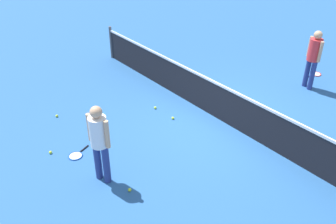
{
  "coord_description": "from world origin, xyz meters",
  "views": [
    {
      "loc": [
        5.28,
        -6.01,
        5.12
      ],
      "look_at": [
        0.04,
        -1.7,
        0.9
      ],
      "focal_mm": 40.02,
      "sensor_mm": 36.0,
      "label": 1
    }
  ],
  "objects_px": {
    "tennis_ball_stray_left": "(57,116)",
    "tennis_ball_near_player": "(155,108)",
    "tennis_ball_by_net": "(173,118)",
    "tennis_ball_baseline": "(130,190)",
    "tennis_ball_stray_right": "(50,152)",
    "tennis_racket_near_player": "(76,155)",
    "player_near_side": "(99,138)",
    "player_far_side": "(314,55)",
    "tennis_racket_far_player": "(315,74)"
  },
  "relations": [
    {
      "from": "tennis_ball_baseline",
      "to": "tennis_ball_stray_right",
      "type": "relative_size",
      "value": 1.0
    },
    {
      "from": "tennis_ball_near_player",
      "to": "tennis_ball_stray_left",
      "type": "relative_size",
      "value": 1.0
    },
    {
      "from": "player_far_side",
      "to": "tennis_ball_by_net",
      "type": "bearing_deg",
      "value": -105.86
    },
    {
      "from": "tennis_racket_near_player",
      "to": "tennis_ball_stray_right",
      "type": "height_order",
      "value": "tennis_ball_stray_right"
    },
    {
      "from": "tennis_racket_near_player",
      "to": "tennis_ball_stray_left",
      "type": "xyz_separation_m",
      "value": [
        -1.73,
        0.36,
        0.02
      ]
    },
    {
      "from": "tennis_ball_baseline",
      "to": "tennis_racket_far_player",
      "type": "bearing_deg",
      "value": 94.48
    },
    {
      "from": "tennis_ball_baseline",
      "to": "tennis_ball_stray_right",
      "type": "distance_m",
      "value": 2.18
    },
    {
      "from": "tennis_ball_near_player",
      "to": "tennis_ball_stray_left",
      "type": "bearing_deg",
      "value": -120.31
    },
    {
      "from": "player_near_side",
      "to": "tennis_ball_by_net",
      "type": "height_order",
      "value": "player_near_side"
    },
    {
      "from": "player_near_side",
      "to": "tennis_ball_stray_right",
      "type": "relative_size",
      "value": 25.76
    },
    {
      "from": "tennis_racket_near_player",
      "to": "tennis_ball_stray_right",
      "type": "xyz_separation_m",
      "value": [
        -0.42,
        -0.4,
        0.02
      ]
    },
    {
      "from": "tennis_ball_stray_left",
      "to": "player_near_side",
      "type": "bearing_deg",
      "value": -5.96
    },
    {
      "from": "tennis_ball_baseline",
      "to": "tennis_ball_stray_left",
      "type": "height_order",
      "value": "same"
    },
    {
      "from": "tennis_racket_near_player",
      "to": "tennis_ball_baseline",
      "type": "relative_size",
      "value": 9.17
    },
    {
      "from": "tennis_racket_near_player",
      "to": "tennis_ball_by_net",
      "type": "height_order",
      "value": "tennis_ball_by_net"
    },
    {
      "from": "tennis_racket_near_player",
      "to": "tennis_ball_stray_left",
      "type": "relative_size",
      "value": 9.17
    },
    {
      "from": "player_far_side",
      "to": "tennis_ball_stray_right",
      "type": "bearing_deg",
      "value": -104.35
    },
    {
      "from": "tennis_ball_stray_left",
      "to": "tennis_ball_near_player",
      "type": "bearing_deg",
      "value": 59.69
    },
    {
      "from": "player_far_side",
      "to": "tennis_racket_far_player",
      "type": "relative_size",
      "value": 2.86
    },
    {
      "from": "player_near_side",
      "to": "tennis_ball_near_player",
      "type": "relative_size",
      "value": 25.76
    },
    {
      "from": "tennis_ball_near_player",
      "to": "tennis_ball_stray_right",
      "type": "xyz_separation_m",
      "value": [
        0.04,
        -2.94,
        0.0
      ]
    },
    {
      "from": "player_far_side",
      "to": "tennis_ball_stray_left",
      "type": "bearing_deg",
      "value": -116.29
    },
    {
      "from": "tennis_ball_baseline",
      "to": "tennis_ball_stray_left",
      "type": "bearing_deg",
      "value": 178.57
    },
    {
      "from": "tennis_racket_far_player",
      "to": "tennis_ball_baseline",
      "type": "relative_size",
      "value": 9.02
    },
    {
      "from": "player_far_side",
      "to": "tennis_racket_near_player",
      "type": "distance_m",
      "value": 6.88
    },
    {
      "from": "player_far_side",
      "to": "player_near_side",
      "type": "bearing_deg",
      "value": -93.03
    },
    {
      "from": "player_near_side",
      "to": "tennis_ball_stray_left",
      "type": "bearing_deg",
      "value": 174.04
    },
    {
      "from": "tennis_racket_far_player",
      "to": "tennis_ball_stray_right",
      "type": "height_order",
      "value": "tennis_ball_stray_right"
    },
    {
      "from": "tennis_ball_by_net",
      "to": "tennis_ball_near_player",
      "type": "bearing_deg",
      "value": -177.14
    },
    {
      "from": "tennis_ball_near_player",
      "to": "tennis_ball_by_net",
      "type": "height_order",
      "value": "same"
    },
    {
      "from": "player_near_side",
      "to": "tennis_ball_near_player",
      "type": "height_order",
      "value": "player_near_side"
    },
    {
      "from": "tennis_racket_far_player",
      "to": "tennis_ball_by_net",
      "type": "relative_size",
      "value": 9.02
    },
    {
      "from": "tennis_ball_near_player",
      "to": "tennis_ball_baseline",
      "type": "xyz_separation_m",
      "value": [
        2.11,
        -2.26,
        0.0
      ]
    },
    {
      "from": "player_near_side",
      "to": "tennis_ball_stray_right",
      "type": "xyz_separation_m",
      "value": [
        -1.46,
        -0.47,
        -0.98
      ]
    },
    {
      "from": "tennis_ball_by_net",
      "to": "tennis_ball_baseline",
      "type": "distance_m",
      "value": 2.7
    },
    {
      "from": "player_far_side",
      "to": "tennis_ball_by_net",
      "type": "height_order",
      "value": "player_far_side"
    },
    {
      "from": "tennis_ball_near_player",
      "to": "tennis_ball_by_net",
      "type": "bearing_deg",
      "value": 2.86
    },
    {
      "from": "player_far_side",
      "to": "tennis_racket_far_player",
      "type": "height_order",
      "value": "player_far_side"
    },
    {
      "from": "tennis_racket_far_player",
      "to": "tennis_ball_by_net",
      "type": "bearing_deg",
      "value": -99.65
    },
    {
      "from": "player_far_side",
      "to": "tennis_racket_far_player",
      "type": "bearing_deg",
      "value": 108.08
    },
    {
      "from": "tennis_ball_stray_left",
      "to": "tennis_ball_stray_right",
      "type": "xyz_separation_m",
      "value": [
        1.31,
        -0.76,
        0.0
      ]
    },
    {
      "from": "player_far_side",
      "to": "tennis_ball_stray_right",
      "type": "height_order",
      "value": "player_far_side"
    },
    {
      "from": "player_near_side",
      "to": "tennis_racket_near_player",
      "type": "relative_size",
      "value": 2.81
    },
    {
      "from": "tennis_racket_far_player",
      "to": "tennis_ball_by_net",
      "type": "height_order",
      "value": "tennis_ball_by_net"
    },
    {
      "from": "player_near_side",
      "to": "tennis_ball_baseline",
      "type": "height_order",
      "value": "player_near_side"
    },
    {
      "from": "player_near_side",
      "to": "tennis_racket_far_player",
      "type": "height_order",
      "value": "player_near_side"
    },
    {
      "from": "tennis_ball_stray_left",
      "to": "tennis_ball_stray_right",
      "type": "bearing_deg",
      "value": -30.31
    },
    {
      "from": "tennis_racket_far_player",
      "to": "tennis_ball_baseline",
      "type": "height_order",
      "value": "tennis_ball_baseline"
    },
    {
      "from": "tennis_ball_stray_left",
      "to": "tennis_ball_by_net",
      "type": "bearing_deg",
      "value": 48.55
    },
    {
      "from": "player_near_side",
      "to": "tennis_ball_near_player",
      "type": "distance_m",
      "value": 3.04
    }
  ]
}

